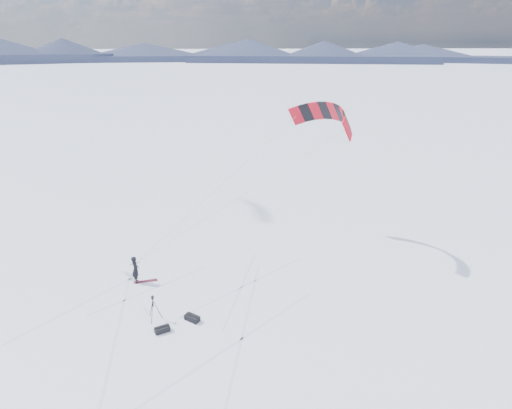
{
  "coord_description": "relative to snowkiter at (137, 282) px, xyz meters",
  "views": [
    {
      "loc": [
        3.77,
        -18.82,
        13.33
      ],
      "look_at": [
        6.6,
        6.34,
        3.67
      ],
      "focal_mm": 30.0,
      "sensor_mm": 36.0,
      "label": 1
    }
  ],
  "objects": [
    {
      "name": "ground",
      "position": [
        0.79,
        -3.86,
        0.0
      ],
      "size": [
        1800.0,
        1800.0,
        0.0
      ],
      "primitive_type": "plane",
      "color": "white"
    },
    {
      "name": "snowboard",
      "position": [
        0.51,
        0.01,
        0.02
      ],
      "size": [
        1.37,
        0.45,
        0.04
      ],
      "primitive_type": "cube",
      "rotation": [
        0.0,
        0.0,
        0.15
      ],
      "color": "maroon",
      "rests_on": "ground"
    },
    {
      "name": "gear_bag_a",
      "position": [
        1.94,
        -4.9,
        0.14
      ],
      "size": [
        0.81,
        0.59,
        0.33
      ],
      "rotation": [
        0.0,
        0.0,
        0.38
      ],
      "color": "black",
      "rests_on": "ground"
    },
    {
      "name": "snowkiter",
      "position": [
        0.0,
        0.0,
        0.0
      ],
      "size": [
        0.58,
        0.71,
        1.69
      ],
      "primitive_type": "imported",
      "rotation": [
        0.0,
        0.0,
        1.89
      ],
      "color": "black",
      "rests_on": "ground"
    },
    {
      "name": "tripod",
      "position": [
        1.44,
        -3.82,
        0.89
      ],
      "size": [
        0.69,
        0.7,
        1.37
      ],
      "rotation": [
        0.0,
        0.0,
        0.23
      ],
      "color": "black",
      "rests_on": "ground"
    },
    {
      "name": "horizon_hills",
      "position": [
        0.79,
        -3.86,
        3.48
      ],
      "size": [
        704.47,
        706.88,
        8.6
      ],
      "color": "#1C223A",
      "rests_on": "ground"
    },
    {
      "name": "snow_tracks",
      "position": [
        1.12,
        -3.85,
        0.0
      ],
      "size": [
        17.62,
        10.25,
        0.01
      ],
      "color": "#AFBED5",
      "rests_on": "ground"
    },
    {
      "name": "gear_bag_b",
      "position": [
        3.37,
        -4.14,
        0.16
      ],
      "size": [
        0.85,
        0.79,
        0.36
      ],
      "rotation": [
        0.0,
        0.0,
        -0.69
      ],
      "color": "black",
      "rests_on": "ground"
    },
    {
      "name": "power_kite",
      "position": [
        12.29,
        4.77,
        8.75
      ],
      "size": [
        13.71,
        7.6,
        8.43
      ],
      "color": "red",
      "rests_on": "ground"
    }
  ]
}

